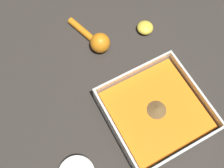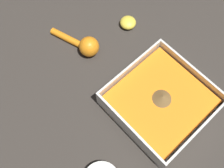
# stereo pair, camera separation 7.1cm
# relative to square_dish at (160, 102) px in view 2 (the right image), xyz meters

# --- Properties ---
(ground_plane) EXTENTS (4.00, 4.00, 0.00)m
(ground_plane) POSITION_rel_square_dish_xyz_m (0.03, -0.03, -0.03)
(ground_plane) COLOR #332D28
(square_dish) EXTENTS (0.24, 0.24, 0.07)m
(square_dish) POSITION_rel_square_dish_xyz_m (0.00, 0.00, 0.00)
(square_dish) COLOR silver
(square_dish) RESTS_ON ground_plane
(lemon_squeezer) EXTENTS (0.17, 0.08, 0.06)m
(lemon_squeezer) POSITION_rel_square_dish_xyz_m (-0.27, -0.03, -0.00)
(lemon_squeezer) COLOR orange
(lemon_squeezer) RESTS_ON ground_plane
(lemon_half) EXTENTS (0.05, 0.05, 0.03)m
(lemon_half) POSITION_rel_square_dish_xyz_m (-0.25, 0.12, -0.01)
(lemon_half) COLOR yellow
(lemon_half) RESTS_ON ground_plane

